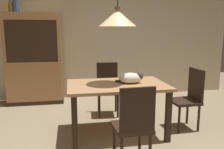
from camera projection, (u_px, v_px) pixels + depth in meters
The scene contains 11 objects.
back_wall at pixel (95, 33), 5.28m from camera, with size 6.40×0.10×2.90m, color beige.
dining_table at pixel (117, 91), 3.35m from camera, with size 1.40×0.90×0.75m.
chair_far_back at pixel (108, 86), 4.22m from camera, with size 0.43×0.43×0.93m.
chair_right_side at pixel (189, 96), 3.58m from camera, with size 0.41×0.41×0.93m.
chair_near_front at pixel (134, 123), 2.53m from camera, with size 0.42×0.42×0.93m.
cat_sleeping at pixel (131, 78), 3.36m from camera, with size 0.39×0.22×0.16m.
pendant_lamp at pixel (117, 18), 3.17m from camera, with size 0.52×0.52×1.30m.
hutch_bookcase at pixel (34, 61), 4.82m from camera, with size 1.12×0.45×1.85m.
book_yellow_short at pixel (8, 8), 4.56m from camera, with size 0.04×0.20×0.18m, color gold.
book_brown_thick at pixel (12, 7), 4.57m from camera, with size 0.06×0.24×0.22m, color brown.
book_blue_wide at pixel (16, 6), 4.58m from camera, with size 0.06×0.24×0.24m, color #384C93.
Camera 1 is at (-0.60, -2.69, 1.48)m, focal length 37.56 mm.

